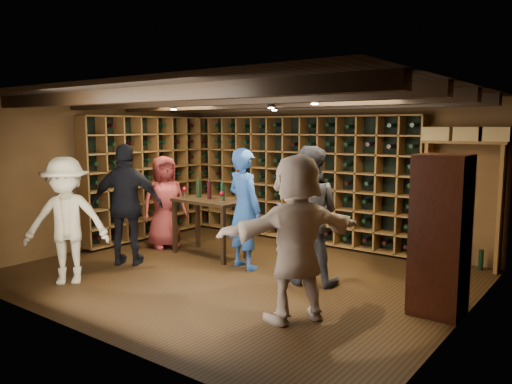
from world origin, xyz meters
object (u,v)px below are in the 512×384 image
Objects in this scene: guest_red_floral at (164,202)px; tasting_table at (209,206)px; man_grey_suit at (307,215)px; man_blue_shirt at (244,209)px; guest_beige at (296,238)px; guest_woman_black at (127,205)px; display_cabinet at (440,238)px; guest_khaki at (66,221)px.

guest_red_floral reaches higher than tasting_table.
man_blue_shirt is at bearing -20.18° from man_grey_suit.
guest_beige reaches higher than man_blue_shirt.
guest_woman_black is at bearing -65.18° from guest_beige.
man_grey_suit is at bearing -123.29° from guest_beige.
display_cabinet is at bearing 159.26° from man_grey_suit.
man_blue_shirt is (-2.85, 0.15, 0.03)m from display_cabinet.
display_cabinet is 2.85m from man_blue_shirt.
display_cabinet is 4.65m from guest_khaki.
man_grey_suit reaches higher than man_blue_shirt.
guest_khaki is at bearing -45.91° from guest_beige.
tasting_table is (-0.90, 0.23, -0.08)m from man_blue_shirt.
display_cabinet is 4.73m from guest_red_floral.
guest_red_floral is 0.94× the size of guest_khaki.
guest_beige is (0.58, -1.20, -0.01)m from man_grey_suit.
tasting_table is (0.53, 2.21, -0.04)m from guest_khaki.
guest_beige is (3.11, 0.73, 0.06)m from guest_khaki.
guest_woman_black reaches higher than guest_khaki.
tasting_table is (-2.58, 1.47, -0.10)m from guest_beige.
guest_khaki is (-4.28, -1.83, -0.01)m from display_cabinet.
man_blue_shirt is 2.09m from guest_beige.
tasting_table is at bearing -88.89° from guest_beige.
guest_woman_black is 1.30m from tasting_table.
man_grey_suit is 3.18m from guest_khaki.
man_blue_shirt reaches higher than tasting_table.
tasting_table is (-3.74, 0.37, -0.05)m from display_cabinet.
tasting_table is (0.98, 0.06, 0.01)m from guest_red_floral.
guest_red_floral is at bearing -105.97° from guest_woman_black.
guest_red_floral is 0.87× the size of guest_woman_black.
tasting_table is (0.62, 1.14, -0.11)m from guest_woman_black.
tasting_table is at bearing 30.45° from guest_khaki.
display_cabinet is at bearing 155.63° from guest_woman_black.
guest_red_floral is (-4.72, 0.31, -0.06)m from display_cabinet.
display_cabinet reaches higher than tasting_table.
man_grey_suit is 2.75m from guest_woman_black.
man_blue_shirt reaches higher than guest_red_floral.
man_grey_suit is at bearing 163.88° from guest_woman_black.
display_cabinet is 1.60m from guest_beige.
man_blue_shirt is at bearing -95.74° from guest_beige.
guest_woman_black is (-2.62, -0.86, -0.00)m from man_grey_suit.
guest_khaki is 3.20m from guest_beige.
man_grey_suit reaches higher than guest_beige.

